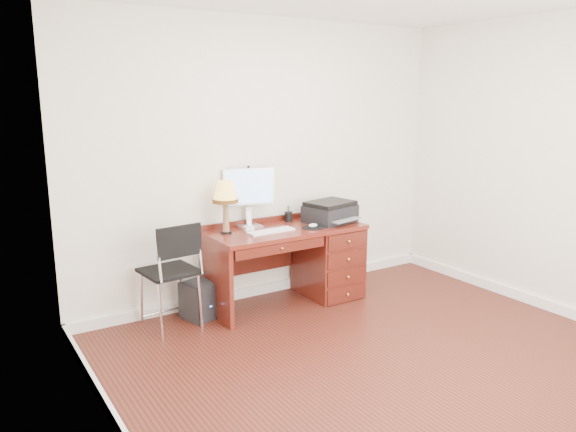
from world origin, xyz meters
TOP-DOWN VIEW (x-y plane):
  - ground at (0.00, 0.00)m, footprint 4.00×4.00m
  - room_shell at (0.00, 0.63)m, footprint 4.00×4.00m
  - desk at (0.32, 1.40)m, footprint 1.50×0.67m
  - monitor at (-0.27, 1.64)m, footprint 0.48×0.23m
  - keyboard at (-0.20, 1.33)m, footprint 0.45×0.14m
  - mouse_pad at (0.22, 1.26)m, footprint 0.21×0.21m
  - printer at (0.51, 1.38)m, footprint 0.53×0.45m
  - leg_lamp at (-0.57, 1.51)m, footprint 0.24×0.24m
  - phone at (-0.34, 1.50)m, footprint 0.09×0.09m
  - pen_cup at (0.17, 1.61)m, footprint 0.08×0.08m
  - chair at (-1.13, 1.40)m, footprint 0.48×0.49m
  - equipment_box at (-0.85, 1.50)m, footprint 0.35×0.35m

SIDE VIEW (x-z plane):
  - ground at x=0.00m, z-range 0.00..0.00m
  - room_shell at x=0.00m, z-range -1.95..2.05m
  - equipment_box at x=-0.85m, z-range 0.00..0.33m
  - desk at x=0.32m, z-range 0.04..0.79m
  - chair at x=-1.13m, z-range 0.10..1.04m
  - keyboard at x=-0.20m, z-range 0.75..0.77m
  - mouse_pad at x=0.22m, z-range 0.74..0.78m
  - pen_cup at x=0.17m, z-range 0.75..0.85m
  - phone at x=-0.34m, z-range 0.71..0.89m
  - printer at x=0.51m, z-range 0.75..0.95m
  - monitor at x=-0.27m, z-range 0.82..1.38m
  - leg_lamp at x=-0.57m, z-range 0.86..1.34m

